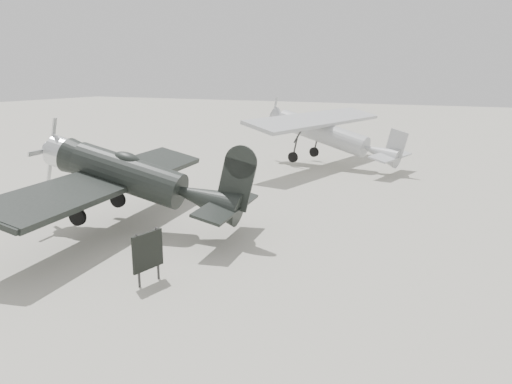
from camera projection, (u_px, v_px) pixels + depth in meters
ground at (213, 263)px, 15.00m from camera, size 160.00×160.00×0.00m
lowwing_monoplane at (138, 179)px, 17.65m from camera, size 8.09×11.28×3.62m
highwing_monoplane at (328, 130)px, 29.95m from camera, size 9.03×12.64×3.57m
sign_board at (148, 252)px, 13.39m from camera, size 0.24×1.03×1.49m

